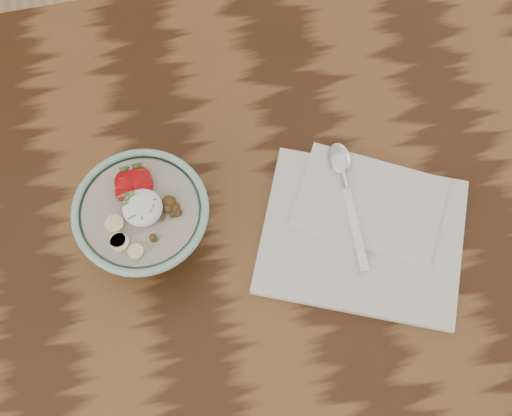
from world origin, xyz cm
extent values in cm
cube|color=#371D0D|center=(0.00, 0.00, 73.00)|extent=(160.00, 90.00, 4.00)
cylinder|color=#4C2D19|center=(72.00, 37.00, 35.50)|extent=(7.00, 7.00, 71.00)
cylinder|color=#8BBBA6|center=(-3.30, 2.94, 75.54)|extent=(7.57, 7.57, 1.08)
torus|color=#8BBBA6|center=(-3.30, 2.94, 84.38)|extent=(17.22, 17.22, 0.99)
cylinder|color=#BCB49C|center=(-3.30, 2.94, 83.83)|extent=(14.60, 14.60, 0.90)
ellipsoid|color=white|center=(-2.88, 2.87, 85.26)|extent=(5.04, 5.04, 2.77)
ellipsoid|color=#A00709|center=(-4.69, 5.63, 84.99)|extent=(2.57, 2.82, 1.41)
cone|color=#286623|center=(-4.69, 6.79, 85.29)|extent=(1.40, 1.03, 1.52)
ellipsoid|color=#A00709|center=(-4.33, 6.87, 85.13)|extent=(3.07, 3.38, 1.69)
cone|color=#286623|center=(-4.33, 8.25, 85.43)|extent=(1.40, 1.03, 1.52)
ellipsoid|color=#A00709|center=(-2.39, 6.18, 85.05)|extent=(2.80, 3.08, 1.54)
cone|color=#286623|center=(-2.39, 7.43, 85.35)|extent=(1.40, 1.03, 1.52)
ellipsoid|color=#A00709|center=(-2.68, 6.97, 85.14)|extent=(3.11, 3.42, 1.71)
cone|color=#286623|center=(-2.68, 8.37, 85.44)|extent=(1.40, 1.03, 1.52)
cylinder|color=beige|center=(-6.30, -0.86, 84.69)|extent=(2.34, 2.34, 0.70)
cylinder|color=beige|center=(-6.58, 1.72, 84.69)|extent=(2.29, 2.29, 0.70)
cylinder|color=beige|center=(-6.50, -0.51, 84.69)|extent=(2.01, 2.01, 0.70)
cylinder|color=beige|center=(-4.56, -2.40, 84.69)|extent=(1.93, 1.93, 0.70)
ellipsoid|color=#543918|center=(-2.21, -1.14, 84.71)|extent=(1.35, 1.48, 0.90)
ellipsoid|color=#543918|center=(0.76, 1.58, 84.72)|extent=(1.50, 1.51, 0.76)
ellipsoid|color=#543918|center=(1.11, 2.18, 84.79)|extent=(1.64, 1.77, 0.89)
ellipsoid|color=#543918|center=(-1.02, 2.31, 84.67)|extent=(1.31, 1.16, 0.77)
ellipsoid|color=#543918|center=(0.12, 2.95, 84.69)|extent=(1.36, 1.46, 0.79)
ellipsoid|color=#543918|center=(0.31, 2.46, 84.77)|extent=(1.94, 1.96, 0.99)
ellipsoid|color=#543918|center=(1.18, 1.62, 84.72)|extent=(1.74, 1.74, 0.94)
ellipsoid|color=#543918|center=(-2.06, 1.33, 84.87)|extent=(2.04, 2.05, 1.14)
ellipsoid|color=#543918|center=(0.46, 3.18, 84.87)|extent=(2.25, 2.21, 1.15)
ellipsoid|color=#543918|center=(-0.93, 1.57, 84.81)|extent=(1.30, 1.62, 0.93)
ellipsoid|color=#543918|center=(-1.16, 3.23, 84.76)|extent=(1.96, 1.92, 0.95)
cylinder|color=#3F8337|center=(-4.82, 3.28, 86.29)|extent=(1.20, 0.33, 0.22)
cylinder|color=#3F8337|center=(-4.76, 4.46, 86.29)|extent=(1.33, 0.30, 0.23)
cylinder|color=#3F8337|center=(-1.49, 3.17, 86.29)|extent=(1.31, 0.30, 0.23)
cylinder|color=#3F8337|center=(-4.65, 3.64, 86.29)|extent=(1.22, 0.82, 0.23)
cylinder|color=#3F8337|center=(-3.57, 4.32, 86.29)|extent=(1.42, 0.22, 0.23)
cylinder|color=#3F8337|center=(-3.69, 4.34, 86.29)|extent=(0.81, 1.30, 0.23)
cylinder|color=#3F8337|center=(-4.41, 4.03, 86.29)|extent=(1.01, 0.70, 0.22)
cylinder|color=#3F8337|center=(-4.07, 4.76, 86.29)|extent=(1.22, 0.39, 0.22)
cylinder|color=#3F8337|center=(-4.06, 1.53, 86.29)|extent=(1.53, 0.60, 0.23)
cylinder|color=#3F8337|center=(-1.64, 2.09, 86.29)|extent=(0.83, 1.19, 0.22)
cylinder|color=#3F8337|center=(-1.87, 2.30, 86.29)|extent=(0.19, 1.21, 0.22)
cylinder|color=#3F8337|center=(-3.06, 1.39, 86.29)|extent=(0.18, 1.09, 0.22)
cylinder|color=#3F8337|center=(-4.90, 4.59, 86.29)|extent=(1.61, 0.51, 0.24)
cube|color=silver|center=(24.90, -3.18, 75.52)|extent=(33.22, 30.56, 1.03)
cube|color=silver|center=(26.96, 0.94, 76.34)|extent=(23.65, 21.32, 0.62)
cube|color=silver|center=(23.95, -2.46, 76.83)|extent=(1.78, 12.13, 0.37)
cylinder|color=silver|center=(24.34, 5.15, 77.02)|extent=(0.90, 3.19, 0.74)
ellipsoid|color=silver|center=(24.50, 8.17, 77.15)|extent=(3.46, 4.98, 1.00)
camera|label=1|loc=(3.65, -33.30, 166.04)|focal=50.00mm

